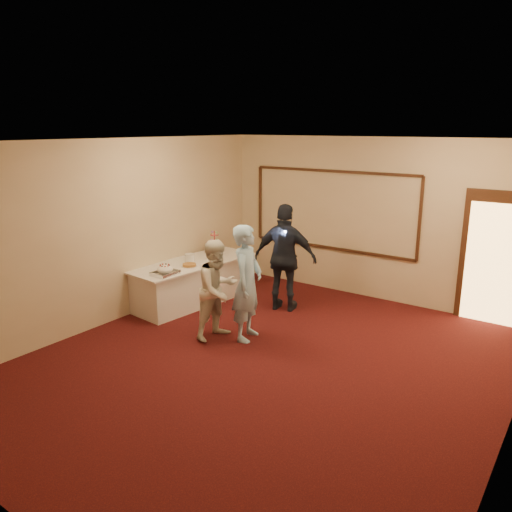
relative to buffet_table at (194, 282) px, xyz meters
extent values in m
plane|color=black|center=(2.52, -1.34, -0.39)|extent=(7.00, 7.00, 0.00)
cube|color=beige|center=(2.52, 2.16, 1.11)|extent=(6.00, 0.04, 3.00)
cube|color=beige|center=(2.52, -4.84, 1.11)|extent=(6.00, 0.04, 3.00)
cube|color=beige|center=(-0.48, -1.34, 1.11)|extent=(0.04, 7.00, 3.00)
cube|color=white|center=(2.52, -1.34, 2.61)|extent=(6.00, 7.00, 0.04)
cube|color=black|center=(1.72, 2.13, 0.46)|extent=(3.40, 0.04, 0.05)
cube|color=black|center=(1.72, 2.13, 1.96)|extent=(3.40, 0.04, 0.05)
cube|color=black|center=(0.02, 2.13, 1.21)|extent=(0.05, 0.04, 1.50)
cube|color=black|center=(3.42, 2.13, 1.21)|extent=(0.05, 0.04, 1.50)
cube|color=black|center=(4.67, 2.12, 0.71)|extent=(1.05, 0.06, 2.20)
cube|color=#FFBF66|center=(4.67, 2.09, 0.61)|extent=(0.85, 0.02, 2.00)
cube|color=white|center=(0.00, 0.00, -0.02)|extent=(1.10, 2.43, 0.74)
cube|color=white|center=(0.00, 0.00, 0.37)|extent=(1.21, 2.56, 0.03)
cube|color=#B9BAC0|center=(0.19, -0.89, 0.40)|extent=(0.32, 0.41, 0.04)
ellipsoid|color=white|center=(0.19, -0.89, 0.48)|extent=(0.27, 0.27, 0.12)
cube|color=silver|center=(0.28, -0.76, 0.42)|extent=(0.15, 0.27, 0.01)
cylinder|color=#C64346|center=(-0.14, 0.80, 0.59)|extent=(0.02, 0.02, 0.42)
cylinder|color=#C64346|center=(-0.14, 0.80, 0.39)|extent=(0.32, 0.32, 0.01)
cylinder|color=#C64346|center=(-0.14, 0.80, 0.56)|extent=(0.24, 0.24, 0.01)
cylinder|color=#C64346|center=(-0.14, 0.80, 0.73)|extent=(0.17, 0.17, 0.01)
cylinder|color=white|center=(-0.03, -0.05, 0.46)|extent=(0.18, 0.18, 0.15)
cylinder|color=white|center=(-0.03, -0.05, 0.53)|extent=(0.19, 0.19, 0.01)
cylinder|color=white|center=(0.21, 0.35, 0.45)|extent=(0.16, 0.16, 0.13)
cylinder|color=white|center=(0.21, 0.35, 0.52)|extent=(0.17, 0.17, 0.01)
cylinder|color=white|center=(0.18, -0.29, 0.39)|extent=(0.28, 0.28, 0.01)
cylinder|color=olive|center=(0.18, -0.29, 0.42)|extent=(0.24, 0.24, 0.04)
imported|color=#9BCBF2|center=(1.79, -0.75, 0.50)|extent=(0.58, 0.74, 1.78)
imported|color=white|center=(1.40, -0.98, 0.39)|extent=(0.68, 0.82, 1.55)
imported|color=black|center=(1.60, 0.63, 0.56)|extent=(1.19, 0.74, 1.90)
cube|color=white|center=(1.65, 0.51, 1.05)|extent=(0.08, 0.05, 0.05)
camera|label=1|loc=(6.03, -6.52, 2.80)|focal=35.00mm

